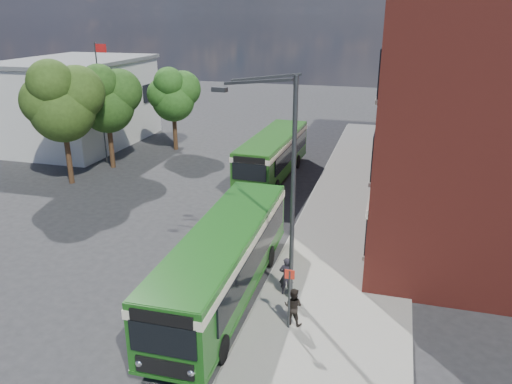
% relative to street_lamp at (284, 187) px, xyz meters
% --- Properties ---
extents(ground, '(120.00, 120.00, 0.00)m').
position_rel_street_lamp_xyz_m(ground, '(-4.84, 2.00, -4.79)').
color(ground, '#27282A').
rests_on(ground, ground).
extents(pavement, '(6.00, 48.00, 0.15)m').
position_rel_street_lamp_xyz_m(pavement, '(2.16, 10.00, -4.72)').
color(pavement, '#99968B').
rests_on(pavement, ground).
extents(kerb_line, '(0.12, 48.00, 0.01)m').
position_rel_street_lamp_xyz_m(kerb_line, '(-0.89, 10.00, -4.79)').
color(kerb_line, beige).
rests_on(kerb_line, ground).
extents(brick_office, '(12.10, 26.00, 14.20)m').
position_rel_street_lamp_xyz_m(brick_office, '(9.16, 14.00, 2.18)').
color(brick_office, maroon).
rests_on(brick_office, ground).
extents(white_building, '(9.40, 13.40, 7.30)m').
position_rel_street_lamp_xyz_m(white_building, '(-22.84, 20.00, -1.13)').
color(white_building, silver).
rests_on(white_building, ground).
extents(flagpole, '(0.95, 0.10, 9.00)m').
position_rel_street_lamp_xyz_m(flagpole, '(-17.29, 15.00, 0.15)').
color(flagpole, '#35383A').
rests_on(flagpole, ground).
extents(street_lamp, '(2.96, 2.38, 9.00)m').
position_rel_street_lamp_xyz_m(street_lamp, '(0.00, 0.00, 0.00)').
color(street_lamp, '#35383A').
rests_on(street_lamp, ground).
extents(bus_stop_sign, '(0.35, 0.08, 2.52)m').
position_rel_street_lamp_xyz_m(bus_stop_sign, '(0.76, -2.20, -3.28)').
color(bus_stop_sign, '#35383A').
rests_on(bus_stop_sign, ground).
extents(bus_front, '(2.81, 11.75, 3.02)m').
position_rel_street_lamp_xyz_m(bus_front, '(-2.27, -0.59, -2.96)').
color(bus_front, '#1B5717').
rests_on(bus_front, ground).
extents(bus_rear, '(2.89, 10.87, 3.02)m').
position_rel_street_lamp_xyz_m(bus_rear, '(-4.21, 15.30, -2.96)').
color(bus_rear, '#245D1A').
rests_on(bus_rear, ground).
extents(pedestrian_a, '(0.65, 0.48, 1.64)m').
position_rel_street_lamp_xyz_m(pedestrian_a, '(0.17, 0.03, -3.82)').
color(pedestrian_a, black).
rests_on(pedestrian_a, pavement).
extents(pedestrian_b, '(0.80, 0.67, 1.47)m').
position_rel_street_lamp_xyz_m(pedestrian_b, '(0.87, -1.92, -3.91)').
color(pedestrian_b, black).
rests_on(pedestrian_b, pavement).
extents(tree_left, '(4.95, 4.70, 8.35)m').
position_rel_street_lamp_xyz_m(tree_left, '(-17.05, 10.13, 0.88)').
color(tree_left, '#3D2516').
rests_on(tree_left, ground).
extents(tree_mid, '(4.56, 4.33, 7.70)m').
position_rel_street_lamp_xyz_m(tree_mid, '(-16.28, 14.15, 0.43)').
color(tree_mid, '#3D2516').
rests_on(tree_mid, ground).
extents(tree_right, '(4.11, 3.91, 6.94)m').
position_rel_street_lamp_xyz_m(tree_right, '(-13.90, 20.24, -0.09)').
color(tree_right, '#3D2516').
rests_on(tree_right, ground).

